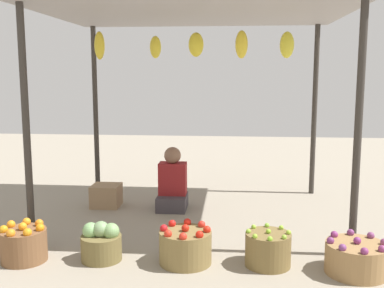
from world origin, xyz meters
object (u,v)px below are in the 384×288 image
vendor_person (173,185)px  basket_limes (268,249)px  basket_red_tomatoes (185,246)px  basket_cabbages (101,244)px  wooden_crate_near_vendor (106,196)px  basket_oranges (24,244)px  basket_purple_onions (356,258)px

vendor_person → basket_limes: (1.06, -1.66, -0.15)m
vendor_person → basket_red_tomatoes: (0.33, -1.67, -0.14)m
basket_cabbages → wooden_crate_near_vendor: basket_cabbages is taller
basket_cabbages → basket_red_tomatoes: basket_cabbages is taller
vendor_person → basket_oranges: vendor_person is taller
vendor_person → basket_oranges: bearing=-122.9°
vendor_person → basket_limes: vendor_person is taller
vendor_person → wooden_crate_near_vendor: bearing=178.6°
basket_red_tomatoes → basket_limes: bearing=0.5°
vendor_person → wooden_crate_near_vendor: 0.87m
basket_purple_onions → wooden_crate_near_vendor: bearing=146.2°
wooden_crate_near_vendor → vendor_person: bearing=-1.4°
basket_limes → wooden_crate_near_vendor: basket_limes is taller
basket_oranges → wooden_crate_near_vendor: bearing=81.2°
vendor_person → wooden_crate_near_vendor: size_ratio=2.21×
basket_oranges → basket_cabbages: (0.69, 0.08, -0.00)m
basket_cabbages → wooden_crate_near_vendor: bearing=104.0°
basket_red_tomatoes → basket_purple_onions: size_ratio=0.91×
vendor_person → basket_cabbages: size_ratio=2.11×
basket_purple_onions → vendor_person: bearing=135.7°
basket_purple_onions → basket_limes: bearing=172.5°
basket_purple_onions → basket_cabbages: bearing=177.7°
basket_red_tomatoes → basket_limes: basket_red_tomatoes is taller
basket_cabbages → vendor_person: bearing=75.3°
basket_red_tomatoes → basket_purple_onions: bearing=-3.5°
basket_oranges → wooden_crate_near_vendor: (0.27, 1.77, -0.02)m
basket_red_tomatoes → basket_limes: 0.73m
basket_limes → wooden_crate_near_vendor: (-1.92, 1.68, -0.01)m
basket_oranges → basket_red_tomatoes: bearing=3.1°
vendor_person → basket_purple_onions: bearing=-44.3°
vendor_person → basket_red_tomatoes: 1.71m
basket_oranges → basket_cabbages: bearing=6.4°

